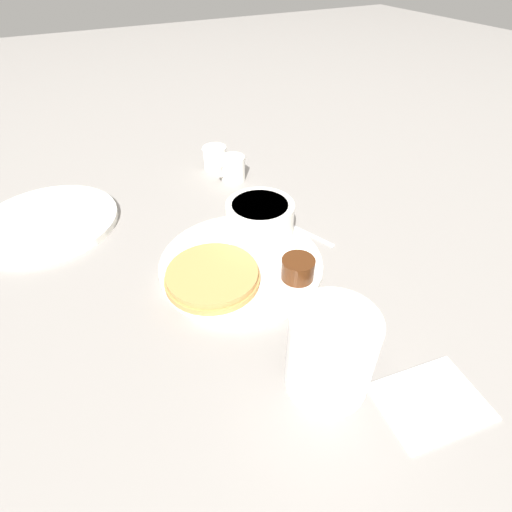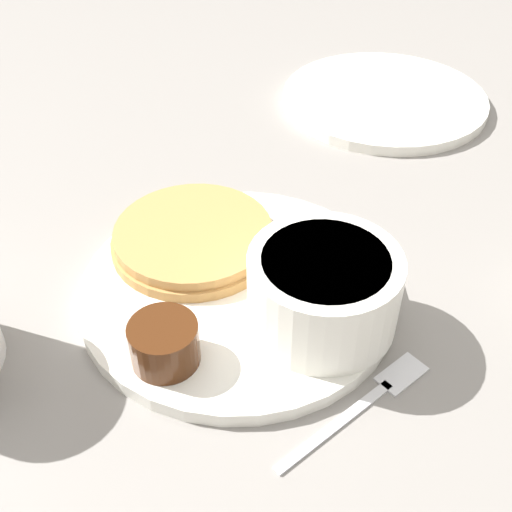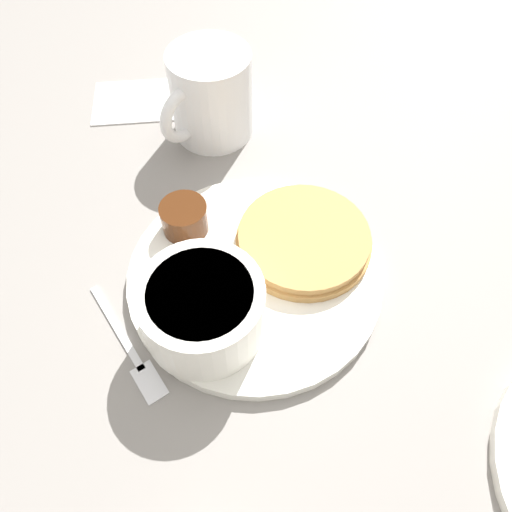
% 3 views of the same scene
% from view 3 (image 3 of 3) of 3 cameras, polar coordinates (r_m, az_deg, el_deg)
% --- Properties ---
extents(ground_plane, '(4.00, 4.00, 0.00)m').
position_cam_3_polar(ground_plane, '(0.50, -0.15, -2.60)').
color(ground_plane, gray).
extents(plate, '(0.25, 0.25, 0.01)m').
position_cam_3_polar(plate, '(0.49, -0.16, -2.22)').
color(plate, white).
rests_on(plate, ground_plane).
extents(pancake_stack, '(0.14, 0.14, 0.02)m').
position_cam_3_polar(pancake_stack, '(0.50, 5.48, 1.92)').
color(pancake_stack, '#B78447').
rests_on(pancake_stack, plate).
extents(bowl, '(0.11, 0.11, 0.06)m').
position_cam_3_polar(bowl, '(0.43, -6.14, -5.93)').
color(bowl, white).
rests_on(bowl, plate).
extents(syrup_cup, '(0.05, 0.05, 0.03)m').
position_cam_3_polar(syrup_cup, '(0.51, -8.19, 4.36)').
color(syrup_cup, '#47230F').
rests_on(syrup_cup, plate).
extents(butter_ramekin, '(0.04, 0.04, 0.04)m').
position_cam_3_polar(butter_ramekin, '(0.45, -9.03, -7.66)').
color(butter_ramekin, white).
rests_on(butter_ramekin, plate).
extents(coffee_mug, '(0.12, 0.10, 0.10)m').
position_cam_3_polar(coffee_mug, '(0.61, -4.89, 17.81)').
color(coffee_mug, white).
rests_on(coffee_mug, ground_plane).
extents(fork, '(0.06, 0.13, 0.00)m').
position_cam_3_polar(fork, '(0.47, -13.95, -10.74)').
color(fork, silver).
rests_on(fork, ground_plane).
extents(napkin, '(0.12, 0.10, 0.00)m').
position_cam_3_polar(napkin, '(0.70, -13.35, 16.92)').
color(napkin, white).
rests_on(napkin, ground_plane).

